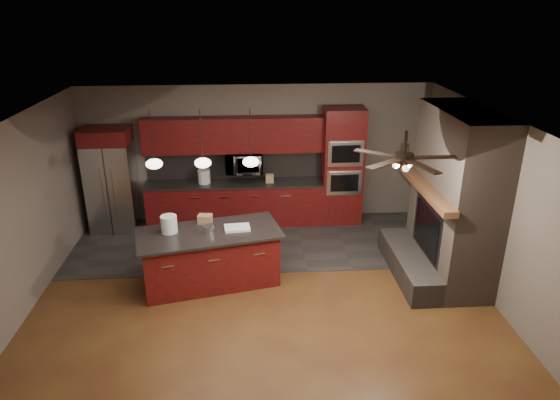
{
  "coord_description": "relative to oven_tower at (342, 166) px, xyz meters",
  "views": [
    {
      "loc": [
        -0.19,
        -6.79,
        4.34
      ],
      "look_at": [
        0.3,
        0.6,
        1.34
      ],
      "focal_mm": 32.0,
      "sensor_mm": 36.0,
      "label": 1
    }
  ],
  "objects": [
    {
      "name": "pendant_center",
      "position": [
        -2.6,
        -1.99,
        0.77
      ],
      "size": [
        0.26,
        0.26,
        0.92
      ],
      "color": "black",
      "rests_on": "ceiling"
    },
    {
      "name": "paint_tray",
      "position": [
        -2.09,
        -2.24,
        -0.25
      ],
      "size": [
        0.43,
        0.32,
        0.04
      ],
      "primitive_type": "cube",
      "rotation": [
        0.0,
        0.0,
        0.1
      ],
      "color": "white",
      "rests_on": "kitchen_island"
    },
    {
      "name": "microwave",
      "position": [
        -1.98,
        0.06,
        0.11
      ],
      "size": [
        0.73,
        0.41,
        0.5
      ],
      "primitive_type": "imported",
      "color": "silver",
      "rests_on": "back_cabinetry"
    },
    {
      "name": "pendant_right",
      "position": [
        -1.85,
        -1.99,
        0.77
      ],
      "size": [
        0.26,
        0.26,
        0.92
      ],
      "color": "black",
      "rests_on": "ceiling"
    },
    {
      "name": "ground",
      "position": [
        -1.7,
        -2.69,
        -1.19
      ],
      "size": [
        7.0,
        7.0,
        0.0
      ],
      "primitive_type": "plane",
      "color": "brown",
      "rests_on": "ground"
    },
    {
      "name": "pendant_left",
      "position": [
        -3.35,
        -1.99,
        0.77
      ],
      "size": [
        0.26,
        0.26,
        0.92
      ],
      "color": "black",
      "rests_on": "ceiling"
    },
    {
      "name": "paint_can",
      "position": [
        -2.54,
        -2.34,
        -0.21
      ],
      "size": [
        0.22,
        0.22,
        0.12
      ],
      "primitive_type": "cylinder",
      "rotation": [
        0.0,
        0.0,
        0.21
      ],
      "color": "#ACACB1",
      "rests_on": "kitchen_island"
    },
    {
      "name": "counter_bucket",
      "position": [
        -2.78,
        0.01,
        -0.15
      ],
      "size": [
        0.3,
        0.3,
        0.28
      ],
      "primitive_type": "cylinder",
      "rotation": [
        0.0,
        0.0,
        0.27
      ],
      "color": "white",
      "rests_on": "back_cabinetry"
    },
    {
      "name": "ceiling",
      "position": [
        -1.7,
        -2.69,
        1.61
      ],
      "size": [
        7.0,
        6.0,
        0.02
      ],
      "primitive_type": "cube",
      "color": "white",
      "rests_on": "back_wall"
    },
    {
      "name": "back_cabinetry",
      "position": [
        -2.18,
        0.05,
        -0.3
      ],
      "size": [
        3.59,
        0.64,
        2.2
      ],
      "color": "maroon",
      "rests_on": "ground"
    },
    {
      "name": "slate_tile_patch",
      "position": [
        -1.7,
        -0.89,
        -1.19
      ],
      "size": [
        7.0,
        2.4,
        0.01
      ],
      "primitive_type": "cube",
      "color": "#322F2D",
      "rests_on": "ground"
    },
    {
      "name": "ceiling_fan",
      "position": [
        0.1,
        -3.49,
        1.27
      ],
      "size": [
        1.27,
        1.33,
        0.41
      ],
      "color": "black",
      "rests_on": "ceiling"
    },
    {
      "name": "kitchen_island",
      "position": [
        -2.54,
        -2.31,
        -0.73
      ],
      "size": [
        2.42,
        1.49,
        0.92
      ],
      "rotation": [
        0.0,
        0.0,
        0.22
      ],
      "color": "maroon",
      "rests_on": "ground"
    },
    {
      "name": "left_wall",
      "position": [
        -5.2,
        -2.69,
        0.21
      ],
      "size": [
        0.02,
        6.0,
        2.8
      ],
      "primitive_type": "cube",
      "color": "#6E6558",
      "rests_on": "ground"
    },
    {
      "name": "counter_box",
      "position": [
        -1.47,
        -0.04,
        -0.2
      ],
      "size": [
        0.16,
        0.12,
        0.18
      ],
      "primitive_type": "cube",
      "rotation": [
        0.0,
        0.0,
        -0.01
      ],
      "color": "tan",
      "rests_on": "back_cabinetry"
    },
    {
      "name": "back_wall",
      "position": [
        -1.7,
        0.31,
        0.21
      ],
      "size": [
        7.0,
        0.02,
        2.8
      ],
      "primitive_type": "cube",
      "color": "#6E6558",
      "rests_on": "ground"
    },
    {
      "name": "right_wall",
      "position": [
        1.8,
        -2.69,
        0.21
      ],
      "size": [
        0.02,
        6.0,
        2.8
      ],
      "primitive_type": "cube",
      "color": "#6E6558",
      "rests_on": "ground"
    },
    {
      "name": "refrigerator",
      "position": [
        -4.58,
        -0.07,
        -0.15
      ],
      "size": [
        0.89,
        0.75,
        2.08
      ],
      "color": "silver",
      "rests_on": "ground"
    },
    {
      "name": "fireplace_column",
      "position": [
        1.34,
        -2.29,
        0.11
      ],
      "size": [
        1.3,
        2.1,
        2.8
      ],
      "color": "brown",
      "rests_on": "ground"
    },
    {
      "name": "cardboard_box",
      "position": [
        -2.62,
        -1.97,
        -0.2
      ],
      "size": [
        0.24,
        0.19,
        0.14
      ],
      "primitive_type": "cube",
      "rotation": [
        0.0,
        0.0,
        -0.13
      ],
      "color": "#A47A55",
      "rests_on": "kitchen_island"
    },
    {
      "name": "white_bucket",
      "position": [
        -3.16,
        -2.28,
        -0.13
      ],
      "size": [
        0.35,
        0.35,
        0.28
      ],
      "primitive_type": "cylinder",
      "rotation": [
        0.0,
        0.0,
        0.53
      ],
      "color": "white",
      "rests_on": "kitchen_island"
    },
    {
      "name": "oven_tower",
      "position": [
        0.0,
        0.0,
        0.0
      ],
      "size": [
        0.8,
        0.63,
        2.38
      ],
      "color": "maroon",
      "rests_on": "ground"
    }
  ]
}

